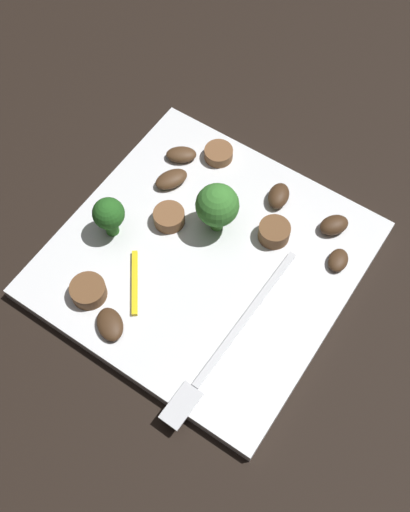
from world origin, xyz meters
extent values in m
plane|color=black|center=(0.00, 0.00, 0.00)|extent=(1.40, 1.40, 0.00)
cube|color=white|center=(0.00, 0.00, 0.01)|extent=(0.25, 0.25, 0.01)
cube|color=silver|center=(0.03, 0.06, 0.02)|extent=(0.15, 0.01, 0.00)
cube|color=silver|center=(0.12, 0.06, 0.01)|extent=(0.04, 0.02, 0.00)
cylinder|color=#408630|center=(-0.03, -0.01, 0.02)|extent=(0.01, 0.01, 0.02)
sphere|color=#387A2D|center=(-0.03, -0.01, 0.05)|extent=(0.04, 0.04, 0.04)
cylinder|color=#296420|center=(0.02, -0.08, 0.02)|extent=(0.01, 0.01, 0.02)
sphere|color=#235B1E|center=(0.02, -0.08, 0.04)|extent=(0.03, 0.03, 0.03)
cylinder|color=brown|center=(-0.01, -0.05, 0.02)|extent=(0.04, 0.04, 0.01)
cylinder|color=brown|center=(-0.05, 0.04, 0.02)|extent=(0.03, 0.03, 0.02)
cylinder|color=brown|center=(0.08, -0.06, 0.02)|extent=(0.03, 0.03, 0.01)
cylinder|color=brown|center=(-0.10, -0.05, 0.02)|extent=(0.03, 0.03, 0.01)
ellipsoid|color=#422B19|center=(-0.09, 0.08, 0.02)|extent=(0.03, 0.03, 0.01)
ellipsoid|color=#4C331E|center=(-0.08, -0.08, 0.02)|extent=(0.03, 0.03, 0.01)
ellipsoid|color=#4C331E|center=(-0.05, -0.07, 0.02)|extent=(0.04, 0.03, 0.01)
ellipsoid|color=#422B19|center=(0.10, -0.03, 0.02)|extent=(0.03, 0.04, 0.01)
ellipsoid|color=#422B19|center=(-0.06, 0.10, 0.02)|extent=(0.03, 0.02, 0.01)
ellipsoid|color=#422B19|center=(-0.09, 0.02, 0.02)|extent=(0.03, 0.02, 0.01)
cube|color=yellow|center=(0.06, -0.03, 0.02)|extent=(0.05, 0.04, 0.00)
camera|label=1|loc=(0.21, 0.14, 0.48)|focal=43.34mm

